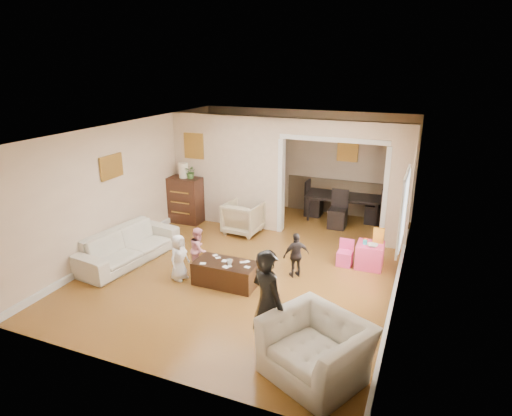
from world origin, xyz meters
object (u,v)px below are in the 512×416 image
at_px(armchair_back, 243,218).
at_px(adult_person, 267,303).
at_px(table_lamp, 183,170).
at_px(child_kneel_a, 179,258).
at_px(child_kneel_b, 199,249).
at_px(armchair_front, 316,349).
at_px(coffee_cup, 230,262).
at_px(dresser, 185,200).
at_px(play_table, 370,255).
at_px(sofa, 128,246).
at_px(child_toddler, 296,255).
at_px(coffee_table, 226,273).
at_px(dining_table, 343,207).
at_px(cyan_cup, 365,242).

bearing_deg(armchair_back, adult_person, 121.63).
xyz_separation_m(table_lamp, child_kneel_a, (1.46, -2.64, -0.87)).
bearing_deg(armchair_back, child_kneel_b, 93.83).
height_order(armchair_front, coffee_cup, armchair_front).
relative_size(coffee_cup, child_kneel_a, 0.12).
distance_m(table_lamp, coffee_cup, 3.59).
bearing_deg(dresser, play_table, -10.41).
xyz_separation_m(sofa, adult_person, (3.56, -1.66, 0.45)).
height_order(armchair_front, adult_person, adult_person).
xyz_separation_m(dresser, table_lamp, (0.00, 0.00, 0.74)).
height_order(armchair_front, child_kneel_a, child_kneel_a).
xyz_separation_m(coffee_cup, child_toddler, (0.95, 0.80, -0.04)).
bearing_deg(dresser, coffee_table, -47.13).
relative_size(sofa, child_kneel_a, 2.54).
bearing_deg(adult_person, dining_table, -58.86).
bearing_deg(dresser, table_lamp, 0.00).
bearing_deg(armchair_back, child_toddler, 141.23).
bearing_deg(coffee_cup, table_lamp, 133.51).
height_order(armchair_back, coffee_table, armchair_back).
relative_size(armchair_front, dresser, 1.06).
xyz_separation_m(armchair_front, dresser, (-4.38, 4.19, 0.17)).
distance_m(dining_table, child_kneel_a, 4.75).
height_order(sofa, dresser, dresser).
bearing_deg(child_kneel_a, table_lamp, 39.24).
height_order(armchair_front, dresser, dresser).
xyz_separation_m(play_table, cyan_cup, (-0.10, -0.05, 0.28)).
bearing_deg(dresser, adult_person, -47.58).
xyz_separation_m(dresser, play_table, (4.54, -0.83, -0.32)).
distance_m(dresser, child_kneel_b, 2.72).
xyz_separation_m(play_table, adult_person, (-0.87, -3.18, 0.52)).
height_order(dresser, coffee_cup, dresser).
bearing_deg(adult_person, armchair_back, -32.22).
bearing_deg(dining_table, coffee_cup, -109.52).
bearing_deg(play_table, child_kneel_a, -149.70).
bearing_deg(table_lamp, cyan_cup, -11.26).
xyz_separation_m(armchair_back, coffee_cup, (0.81, -2.40, 0.10)).
distance_m(cyan_cup, child_kneel_b, 3.12).
height_order(adult_person, child_kneel_a, adult_person).
bearing_deg(adult_person, coffee_table, -18.61).
bearing_deg(armchair_back, child_kneel_a, 90.35).
relative_size(table_lamp, child_kneel_b, 0.42).
xyz_separation_m(dresser, adult_person, (3.67, -4.01, 0.20)).
bearing_deg(play_table, cyan_cup, -153.43).
xyz_separation_m(armchair_back, child_kneel_b, (0.01, -2.05, 0.06)).
xyz_separation_m(sofa, play_table, (4.44, 1.52, -0.08)).
height_order(sofa, armchair_back, armchair_back).
bearing_deg(dining_table, sofa, -135.12).
distance_m(armchair_back, adult_person, 4.41).
bearing_deg(coffee_table, armchair_front, -39.45).
relative_size(coffee_cup, adult_person, 0.06).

